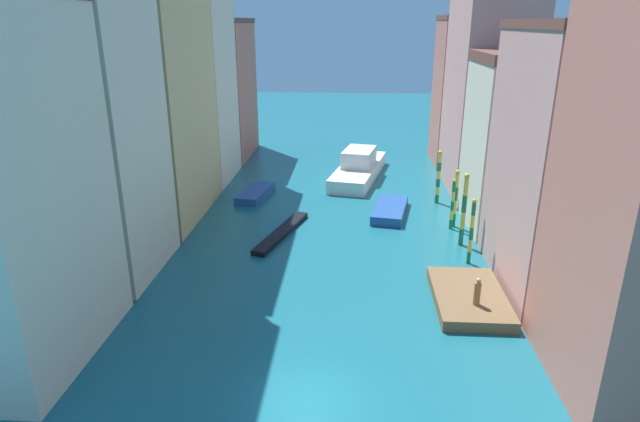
{
  "coord_description": "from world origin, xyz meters",
  "views": [
    {
      "loc": [
        1.59,
        -17.87,
        14.86
      ],
      "look_at": [
        -0.8,
        19.21,
        1.5
      ],
      "focal_mm": 29.57,
      "sensor_mm": 36.0,
      "label": 1
    }
  ],
  "objects_px": {
    "gondola_black": "(282,232)",
    "mooring_pole_0": "(471,231)",
    "mooring_pole_2": "(452,204)",
    "mooring_pole_3": "(455,198)",
    "mooring_pole_4": "(439,176)",
    "waterfront_dock": "(469,297)",
    "vaporetto_white": "(359,168)",
    "person_on_dock": "(477,292)",
    "motorboat_0": "(256,193)",
    "motorboat_1": "(390,210)",
    "mooring_pole_1": "(464,209)"
  },
  "relations": [
    {
      "from": "gondola_black",
      "to": "mooring_pole_0",
      "type": "bearing_deg",
      "value": -17.64
    },
    {
      "from": "mooring_pole_2",
      "to": "mooring_pole_3",
      "type": "xyz_separation_m",
      "value": [
        0.28,
        0.53,
        0.3
      ]
    },
    {
      "from": "mooring_pole_4",
      "to": "waterfront_dock",
      "type": "bearing_deg",
      "value": -92.34
    },
    {
      "from": "mooring_pole_3",
      "to": "gondola_black",
      "type": "bearing_deg",
      "value": -168.82
    },
    {
      "from": "mooring_pole_2",
      "to": "gondola_black",
      "type": "distance_m",
      "value": 12.98
    },
    {
      "from": "vaporetto_white",
      "to": "gondola_black",
      "type": "xyz_separation_m",
      "value": [
        -5.75,
        -15.7,
        -0.85
      ]
    },
    {
      "from": "mooring_pole_0",
      "to": "vaporetto_white",
      "type": "height_order",
      "value": "mooring_pole_0"
    },
    {
      "from": "waterfront_dock",
      "to": "mooring_pole_3",
      "type": "height_order",
      "value": "mooring_pole_3"
    },
    {
      "from": "mooring_pole_0",
      "to": "gondola_black",
      "type": "xyz_separation_m",
      "value": [
        -12.82,
        4.08,
        -2.08
      ]
    },
    {
      "from": "person_on_dock",
      "to": "motorboat_0",
      "type": "xyz_separation_m",
      "value": [
        -15.43,
        19.4,
        -1.02
      ]
    },
    {
      "from": "mooring_pole_2",
      "to": "motorboat_1",
      "type": "height_order",
      "value": "mooring_pole_2"
    },
    {
      "from": "mooring_pole_1",
      "to": "gondola_black",
      "type": "xyz_separation_m",
      "value": [
        -12.88,
        1.04,
        -2.49
      ]
    },
    {
      "from": "mooring_pole_0",
      "to": "motorboat_0",
      "type": "distance_m",
      "value": 20.91
    },
    {
      "from": "waterfront_dock",
      "to": "motorboat_1",
      "type": "xyz_separation_m",
      "value": [
        -3.53,
        14.24,
        0.06
      ]
    },
    {
      "from": "mooring_pole_2",
      "to": "motorboat_1",
      "type": "relative_size",
      "value": 0.61
    },
    {
      "from": "person_on_dock",
      "to": "mooring_pole_1",
      "type": "relative_size",
      "value": 0.3
    },
    {
      "from": "mooring_pole_2",
      "to": "motorboat_0",
      "type": "height_order",
      "value": "mooring_pole_2"
    },
    {
      "from": "motorboat_0",
      "to": "waterfront_dock",
      "type": "bearing_deg",
      "value": -49.65
    },
    {
      "from": "mooring_pole_2",
      "to": "gondola_black",
      "type": "relative_size",
      "value": 0.48
    },
    {
      "from": "mooring_pole_0",
      "to": "mooring_pole_1",
      "type": "bearing_deg",
      "value": 88.99
    },
    {
      "from": "gondola_black",
      "to": "motorboat_0",
      "type": "xyz_separation_m",
      "value": [
        -3.54,
        8.8,
        0.15
      ]
    },
    {
      "from": "mooring_pole_2",
      "to": "mooring_pole_4",
      "type": "xyz_separation_m",
      "value": [
        -0.16,
        6.18,
        0.37
      ]
    },
    {
      "from": "waterfront_dock",
      "to": "motorboat_0",
      "type": "distance_m",
      "value": 23.71
    },
    {
      "from": "motorboat_1",
      "to": "gondola_black",
      "type": "bearing_deg",
      "value": -149.0
    },
    {
      "from": "mooring_pole_4",
      "to": "mooring_pole_2",
      "type": "bearing_deg",
      "value": -88.5
    },
    {
      "from": "person_on_dock",
      "to": "mooring_pole_3",
      "type": "bearing_deg",
      "value": 85.32
    },
    {
      "from": "waterfront_dock",
      "to": "motorboat_0",
      "type": "bearing_deg",
      "value": 130.35
    },
    {
      "from": "person_on_dock",
      "to": "gondola_black",
      "type": "xyz_separation_m",
      "value": [
        -11.89,
        10.59,
        -1.17
      ]
    },
    {
      "from": "waterfront_dock",
      "to": "mooring_pole_0",
      "type": "height_order",
      "value": "mooring_pole_0"
    },
    {
      "from": "mooring_pole_4",
      "to": "vaporetto_white",
      "type": "xyz_separation_m",
      "value": [
        -6.77,
        7.48,
        -1.34
      ]
    },
    {
      "from": "waterfront_dock",
      "to": "motorboat_1",
      "type": "relative_size",
      "value": 0.99
    },
    {
      "from": "motorboat_0",
      "to": "mooring_pole_0",
      "type": "bearing_deg",
      "value": -38.21
    },
    {
      "from": "mooring_pole_3",
      "to": "motorboat_0",
      "type": "relative_size",
      "value": 0.79
    },
    {
      "from": "mooring_pole_3",
      "to": "motorboat_1",
      "type": "distance_m",
      "value": 5.62
    },
    {
      "from": "person_on_dock",
      "to": "mooring_pole_0",
      "type": "xyz_separation_m",
      "value": [
        0.93,
        6.52,
        0.91
      ]
    },
    {
      "from": "person_on_dock",
      "to": "motorboat_1",
      "type": "height_order",
      "value": "person_on_dock"
    },
    {
      "from": "mooring_pole_1",
      "to": "gondola_black",
      "type": "height_order",
      "value": "mooring_pole_1"
    },
    {
      "from": "mooring_pole_1",
      "to": "gondola_black",
      "type": "distance_m",
      "value": 13.15
    },
    {
      "from": "mooring_pole_3",
      "to": "mooring_pole_2",
      "type": "bearing_deg",
      "value": -118.43
    },
    {
      "from": "person_on_dock",
      "to": "mooring_pole_2",
      "type": "relative_size",
      "value": 0.39
    },
    {
      "from": "gondola_black",
      "to": "motorboat_0",
      "type": "height_order",
      "value": "motorboat_0"
    },
    {
      "from": "mooring_pole_1",
      "to": "motorboat_0",
      "type": "height_order",
      "value": "mooring_pole_1"
    },
    {
      "from": "mooring_pole_4",
      "to": "person_on_dock",
      "type": "bearing_deg",
      "value": -91.92
    },
    {
      "from": "motorboat_0",
      "to": "mooring_pole_2",
      "type": "bearing_deg",
      "value": -22.63
    },
    {
      "from": "mooring_pole_0",
      "to": "vaporetto_white",
      "type": "relative_size",
      "value": 0.34
    },
    {
      "from": "waterfront_dock",
      "to": "motorboat_0",
      "type": "xyz_separation_m",
      "value": [
        -15.35,
        18.07,
        0.01
      ]
    },
    {
      "from": "gondola_black",
      "to": "motorboat_1",
      "type": "bearing_deg",
      "value": 31.0
    },
    {
      "from": "person_on_dock",
      "to": "mooring_pole_0",
      "type": "bearing_deg",
      "value": 81.87
    },
    {
      "from": "mooring_pole_0",
      "to": "motorboat_1",
      "type": "xyz_separation_m",
      "value": [
        -4.55,
        9.05,
        -1.88
      ]
    },
    {
      "from": "person_on_dock",
      "to": "mooring_pole_2",
      "type": "bearing_deg",
      "value": 86.41
    }
  ]
}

